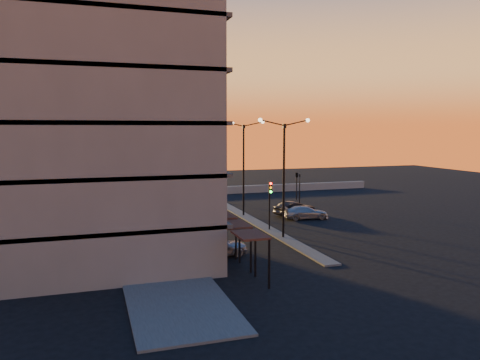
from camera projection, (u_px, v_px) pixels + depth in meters
name	position (u px, v px, depth m)	size (l,w,h in m)	color
ground	(283.00, 238.00, 37.20)	(120.00, 120.00, 0.00)	black
sidewalk_west	(144.00, 236.00, 37.75)	(5.00, 40.00, 0.12)	#454543
median	(243.00, 216.00, 46.64)	(1.20, 36.00, 0.12)	#454543
parapet	(220.00, 190.00, 62.34)	(44.00, 0.50, 1.00)	gray
building	(94.00, 81.00, 31.63)	(14.35, 17.08, 25.00)	slate
streetlamp_near	(284.00, 168.00, 36.59)	(4.32, 0.32, 9.51)	black
streetlamp_mid	(244.00, 160.00, 46.04)	(4.32, 0.32, 9.51)	black
streetlamp_far	(217.00, 155.00, 55.49)	(4.32, 0.32, 9.51)	black
traffic_light_main	(270.00, 198.00, 39.60)	(0.28, 0.44, 4.25)	black
signal_east_a	(300.00, 189.00, 52.68)	(0.13, 0.16, 3.60)	black
signal_east_b	(297.00, 175.00, 56.79)	(0.42, 1.99, 3.60)	black
car_hatchback	(215.00, 246.00, 31.88)	(1.76, 4.36, 1.49)	#A5A8AD
car_sedan	(294.00, 209.00, 46.95)	(1.47, 4.21, 1.39)	black
car_wagon	(306.00, 212.00, 45.19)	(1.78, 4.37, 1.27)	#9DA1A4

